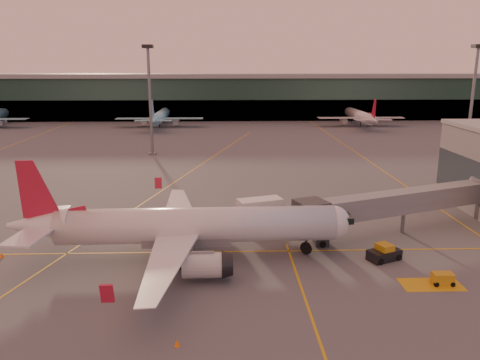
{
  "coord_description": "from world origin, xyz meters",
  "views": [
    {
      "loc": [
        -2.31,
        -45.89,
        21.28
      ],
      "look_at": [
        -0.26,
        19.54,
        5.0
      ],
      "focal_mm": 35.0,
      "sensor_mm": 36.0,
      "label": 1
    }
  ],
  "objects_px": {
    "gpu_cart": "(443,279)",
    "pushback_tug": "(384,253)",
    "catering_truck": "(260,213)",
    "main_airplane": "(185,227)"
  },
  "relations": [
    {
      "from": "gpu_cart",
      "to": "catering_truck",
      "type": "bearing_deg",
      "value": 137.77
    },
    {
      "from": "catering_truck",
      "to": "pushback_tug",
      "type": "height_order",
      "value": "catering_truck"
    },
    {
      "from": "gpu_cart",
      "to": "pushback_tug",
      "type": "distance_m",
      "value": 7.22
    },
    {
      "from": "catering_truck",
      "to": "gpu_cart",
      "type": "height_order",
      "value": "catering_truck"
    },
    {
      "from": "catering_truck",
      "to": "gpu_cart",
      "type": "xyz_separation_m",
      "value": [
        16.98,
        -15.76,
        -1.91
      ]
    },
    {
      "from": "main_airplane",
      "to": "catering_truck",
      "type": "relative_size",
      "value": 6.16
    },
    {
      "from": "main_airplane",
      "to": "pushback_tug",
      "type": "bearing_deg",
      "value": -4.38
    },
    {
      "from": "main_airplane",
      "to": "catering_truck",
      "type": "height_order",
      "value": "main_airplane"
    },
    {
      "from": "pushback_tug",
      "to": "catering_truck",
      "type": "bearing_deg",
      "value": 119.57
    },
    {
      "from": "catering_truck",
      "to": "gpu_cart",
      "type": "distance_m",
      "value": 23.25
    }
  ]
}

